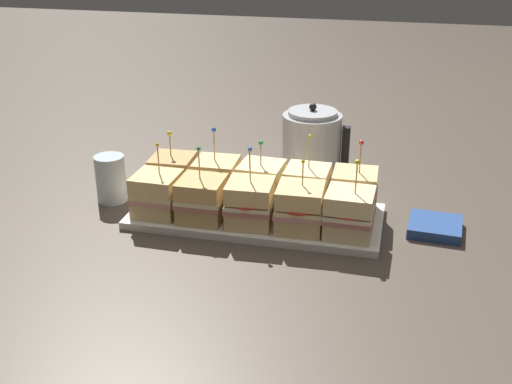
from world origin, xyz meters
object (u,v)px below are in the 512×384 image
(sandwich_back_far_left, at_px, (173,176))
(sandwich_front_right, at_px, (300,208))
(sandwich_front_far_right, at_px, (349,213))
(sandwich_back_left, at_px, (216,180))
(napkin_stack, at_px, (435,227))
(sandwich_back_far_right, at_px, (354,192))
(sandwich_front_left, at_px, (202,199))
(sandwich_front_far_left, at_px, (157,194))
(serving_platter, at_px, (256,216))
(kettle_steel, at_px, (312,144))
(drinking_glass, at_px, (111,179))
(sandwich_front_center, at_px, (250,203))
(sandwich_back_center, at_px, (262,184))
(sandwich_back_right, at_px, (307,188))

(sandwich_back_far_left, bearing_deg, sandwich_front_right, -18.06)
(sandwich_front_far_right, height_order, sandwich_back_left, sandwich_back_left)
(napkin_stack, bearing_deg, sandwich_back_left, 177.96)
(napkin_stack, bearing_deg, sandwich_back_far_right, 173.52)
(sandwich_back_far_left, bearing_deg, sandwich_front_left, -45.25)
(sandwich_front_far_left, height_order, sandwich_back_far_left, sandwich_front_far_left)
(serving_platter, distance_m, napkin_stack, 0.41)
(kettle_steel, bearing_deg, drinking_glass, -149.28)
(serving_platter, relative_size, sandwich_front_left, 3.36)
(sandwich_front_far_left, distance_m, kettle_steel, 0.47)
(sandwich_front_center, xyz_separation_m, kettle_steel, (0.08, 0.36, 0.02))
(serving_platter, distance_m, sandwich_front_far_left, 0.24)
(drinking_glass, distance_m, napkin_stack, 0.79)
(serving_platter, relative_size, sandwich_front_far_right, 3.29)
(sandwich_front_left, relative_size, sandwich_back_left, 0.95)
(sandwich_front_far_left, xyz_separation_m, sandwich_front_right, (0.34, -0.00, 0.00))
(sandwich_back_center, bearing_deg, sandwich_front_right, -45.13)
(sandwich_front_right, bearing_deg, sandwich_front_far_left, 179.69)
(sandwich_back_left, height_order, napkin_stack, sandwich_back_left)
(sandwich_front_left, height_order, sandwich_front_center, sandwich_front_center)
(sandwich_front_left, distance_m, sandwich_front_far_right, 0.34)
(sandwich_front_far_right, distance_m, sandwich_back_far_right, 0.12)
(sandwich_back_far_left, xyz_separation_m, sandwich_back_far_right, (0.45, 0.00, -0.00))
(drinking_glass, bearing_deg, sandwich_front_center, -12.15)
(serving_platter, height_order, sandwich_back_far_right, sandwich_back_far_right)
(sandwich_front_far_right, xyz_separation_m, sandwich_back_far_right, (-0.00, 0.12, -0.00))
(serving_platter, xyz_separation_m, drinking_glass, (-0.38, 0.02, 0.05))
(serving_platter, bearing_deg, sandwich_front_far_right, -14.63)
(sandwich_front_left, relative_size, sandwich_front_center, 0.95)
(sandwich_back_left, xyz_separation_m, sandwich_back_right, (0.22, -0.00, -0.00))
(sandwich_back_right, distance_m, kettle_steel, 0.25)
(sandwich_front_far_left, height_order, sandwich_back_far_right, sandwich_back_far_right)
(sandwich_front_right, height_order, sandwich_back_left, sandwich_back_left)
(sandwich_back_right, relative_size, kettle_steel, 0.89)
(sandwich_front_far_left, bearing_deg, sandwich_front_center, -0.75)
(sandwich_back_far_right, relative_size, kettle_steel, 0.88)
(sandwich_front_far_right, xyz_separation_m, napkin_stack, (0.19, 0.09, -0.06))
(sandwich_front_far_left, xyz_separation_m, drinking_glass, (-0.16, 0.08, -0.01))
(sandwich_front_right, relative_size, kettle_steel, 0.79)
(sandwich_front_far_right, relative_size, drinking_glass, 1.51)
(sandwich_front_left, xyz_separation_m, sandwich_back_far_left, (-0.11, 0.11, 0.00))
(sandwich_front_center, relative_size, sandwich_back_right, 1.00)
(sandwich_front_center, distance_m, kettle_steel, 0.37)
(sandwich_front_center, distance_m, sandwich_back_left, 0.16)
(sandwich_front_left, xyz_separation_m, sandwich_back_right, (0.23, 0.11, 0.00))
(serving_platter, xyz_separation_m, sandwich_back_center, (0.00, 0.06, 0.06))
(sandwich_front_far_right, bearing_deg, sandwich_front_far_left, 179.49)
(sandwich_back_left, relative_size, drinking_glass, 1.56)
(drinking_glass, bearing_deg, serving_platter, -3.68)
(sandwich_front_center, height_order, napkin_stack, sandwich_front_center)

